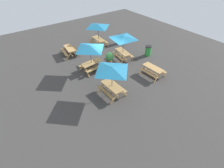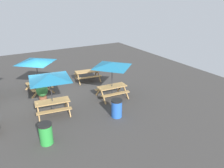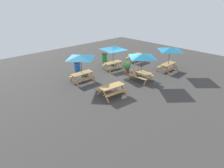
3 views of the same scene
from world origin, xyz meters
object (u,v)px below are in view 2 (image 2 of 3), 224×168
(trash_bin_blue, at_px, (117,108))
(picnic_table_4, at_px, (36,63))
(picnic_table_0, at_px, (112,67))
(potted_plant_0, at_px, (42,92))
(picnic_table_5, at_px, (50,80))
(trash_bin_green, at_px, (46,134))
(picnic_table_1, at_px, (88,73))

(trash_bin_blue, bearing_deg, picnic_table_4, 117.60)
(picnic_table_0, distance_m, potted_plant_0, 4.39)
(picnic_table_4, distance_m, trash_bin_blue, 6.24)
(picnic_table_0, distance_m, picnic_table_4, 4.93)
(picnic_table_5, xyz_separation_m, trash_bin_blue, (2.83, -1.95, -1.49))
(trash_bin_green, relative_size, trash_bin_blue, 1.00)
(picnic_table_1, distance_m, potted_plant_0, 4.33)
(picnic_table_5, distance_m, potted_plant_0, 2.10)
(picnic_table_4, height_order, picnic_table_5, same)
(picnic_table_4, bearing_deg, trash_bin_green, 165.74)
(picnic_table_1, height_order, picnic_table_5, picnic_table_5)
(picnic_table_4, height_order, potted_plant_0, picnic_table_4)
(trash_bin_green, bearing_deg, picnic_table_1, 52.84)
(picnic_table_4, distance_m, potted_plant_0, 2.19)
(potted_plant_0, bearing_deg, picnic_table_5, -84.52)
(trash_bin_green, bearing_deg, picnic_table_4, 80.31)
(trash_bin_green, distance_m, trash_bin_blue, 3.83)
(picnic_table_0, xyz_separation_m, trash_bin_blue, (-0.96, -2.19, -1.49))
(picnic_table_4, bearing_deg, picnic_table_0, -134.72)
(picnic_table_0, distance_m, picnic_table_5, 3.80)
(trash_bin_blue, bearing_deg, picnic_table_0, 66.26)
(picnic_table_0, distance_m, trash_bin_green, 5.65)
(picnic_table_1, distance_m, picnic_table_5, 5.39)
(picnic_table_1, relative_size, trash_bin_blue, 2.00)
(picnic_table_4, relative_size, trash_bin_blue, 2.38)
(trash_bin_green, xyz_separation_m, trash_bin_blue, (3.80, 0.45, 0.00))
(picnic_table_0, height_order, picnic_table_1, picnic_table_0)
(picnic_table_0, height_order, picnic_table_5, same)
(potted_plant_0, bearing_deg, picnic_table_1, 28.22)
(picnic_table_0, relative_size, trash_bin_blue, 2.38)
(picnic_table_4, xyz_separation_m, picnic_table_5, (-0.03, -3.42, 0.00))
(trash_bin_blue, bearing_deg, picnic_table_5, 145.41)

